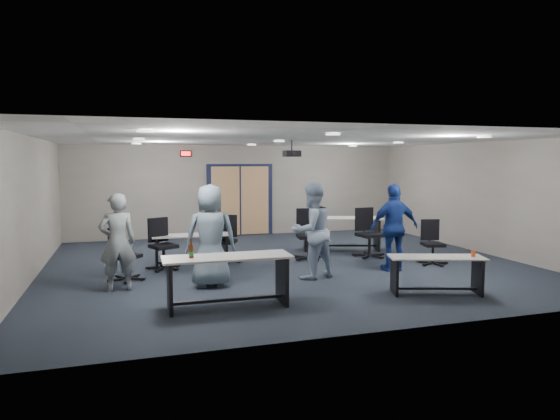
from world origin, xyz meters
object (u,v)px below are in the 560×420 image
object	(u,v)px
chair_back_b	(225,239)
person_lightblue	(312,231)
chair_back_a	(164,244)
person_plaid	(211,236)
chair_loose_right	(433,243)
chair_loose_left	(126,254)
person_gray	(117,242)
table_back_right	(341,228)
chair_back_c	(309,234)
chair_back_d	(370,233)
table_back_left	(191,244)
table_front_right	(437,268)
table_front_left	(227,272)
person_navy	(394,227)

from	to	relation	value
chair_back_b	person_lightblue	bearing A→B (deg)	-31.44
chair_back_a	person_plaid	world-z (taller)	person_plaid
chair_loose_right	person_lightblue	xyz separation A→B (m)	(-2.94, -0.38, 0.43)
chair_back_b	person_plaid	distance (m)	2.11
chair_loose_left	person_gray	xyz separation A→B (m)	(-0.13, -0.74, 0.35)
chair_back_a	table_back_right	bearing A→B (deg)	-11.38
chair_back_c	chair_back_d	world-z (taller)	chair_back_c
chair_back_b	chair_back_d	distance (m)	3.35
chair_loose_right	table_back_left	bearing A→B (deg)	176.75
table_front_right	person_plaid	distance (m)	3.93
chair_loose_right	person_lightblue	bearing A→B (deg)	-159.21
table_front_left	chair_loose_left	xyz separation A→B (m)	(-1.47, 2.23, -0.05)
table_front_right	chair_back_c	distance (m)	3.59
chair_back_b	chair_loose_right	world-z (taller)	chair_back_b
table_back_left	chair_back_c	world-z (taller)	chair_back_c
chair_back_b	chair_loose_right	distance (m)	4.51
person_plaid	person_lightblue	size ratio (longest dim) A/B	1.00
chair_back_d	person_plaid	bearing A→B (deg)	-164.17
table_front_left	person_gray	xyz separation A→B (m)	(-1.60, 1.50, 0.30)
person_lightblue	person_navy	distance (m)	1.85
table_front_right	chair_loose_left	distance (m)	5.59
chair_loose_left	person_navy	xyz separation A→B (m)	(5.24, -0.70, 0.38)
table_front_left	chair_back_b	xyz separation A→B (m)	(0.62, 3.30, -0.03)
table_back_left	chair_back_d	xyz separation A→B (m)	(4.08, -0.32, 0.12)
chair_back_a	chair_loose_left	distance (m)	1.08
person_gray	chair_back_a	bearing A→B (deg)	-126.92
chair_back_b	person_gray	distance (m)	2.88
table_front_left	person_plaid	distance (m)	1.38
chair_back_c	person_plaid	xyz separation A→B (m)	(-2.54, -1.82, 0.34)
person_lightblue	table_front_left	bearing A→B (deg)	18.45
table_back_right	chair_back_c	world-z (taller)	chair_back_c
person_gray	person_lightblue	bearing A→B (deg)	171.45
person_gray	person_navy	size ratio (longest dim) A/B	0.96
chair_back_b	chair_back_c	distance (m)	1.91
chair_back_c	chair_loose_left	bearing A→B (deg)	-158.56
table_back_left	chair_loose_left	xyz separation A→B (m)	(-1.34, -1.04, 0.05)
table_back_right	person_gray	distance (m)	5.89
chair_back_a	chair_back_b	distance (m)	1.38
person_lightblue	table_front_right	bearing A→B (deg)	115.64
table_back_right	chair_back_c	distance (m)	1.48
chair_back_a	chair_loose_left	world-z (taller)	chair_back_a
chair_back_d	table_back_left	bearing A→B (deg)	169.20
person_plaid	person_lightblue	xyz separation A→B (m)	(1.94, 0.06, 0.00)
table_back_right	chair_back_a	distance (m)	4.55
table_back_left	person_lightblue	world-z (taller)	person_lightblue
chair_back_d	person_lightblue	bearing A→B (deg)	-148.94
chair_back_b	person_navy	distance (m)	3.63
person_gray	person_plaid	distance (m)	1.59
table_front_left	person_lightblue	xyz separation A→B (m)	(1.92, 1.40, 0.37)
table_back_left	person_navy	world-z (taller)	person_navy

